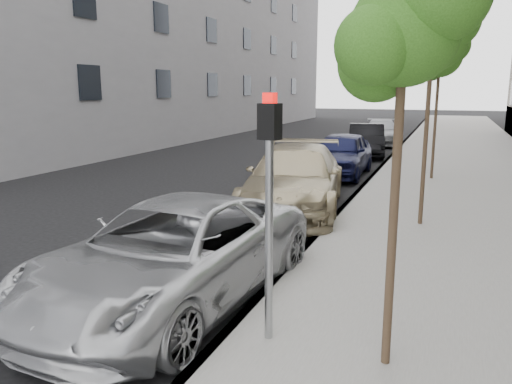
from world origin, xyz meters
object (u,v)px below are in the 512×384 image
Objects in this scene: tree_near at (407,32)px; sedan_rear at (381,132)px; signal_pole at (269,190)px; sedan_black at (366,140)px; minivan at (173,253)px; suv at (295,179)px; sedan_blue at (341,154)px; tree_mid at (434,36)px; tree_far at (441,55)px.

tree_near reaches higher than sedan_rear.
sedan_black is at bearing 109.05° from signal_pole.
tree_near is 0.88× the size of sedan_rear.
minivan is 0.94× the size of suv.
sedan_black is at bearing 99.79° from tree_near.
suv is at bearing -99.48° from sedan_black.
suv is 1.23× the size of sedan_blue.
minivan is 1.19× the size of sedan_black.
tree_mid is 6.50m from tree_far.
minivan is at bearing -97.28° from sedan_rear.
sedan_blue is at bearing 176.03° from tree_far.
tree_near is at bearing -90.00° from tree_far.
sedan_black is at bearing 80.37° from suv.
sedan_blue is (-3.33, 13.23, -2.97)m from tree_near.
sedan_blue reaches higher than minivan.
suv is 1.26× the size of sedan_black.
signal_pole is 19.35m from sedan_black.
tree_far is at bearing 97.02° from signal_pole.
tree_near is at bearing -90.00° from tree_mid.
minivan is at bearing -99.63° from suv.
signal_pole reaches higher than sedan_black.
signal_pole is at bearing -93.02° from sedan_rear.
tree_mid is 1.00× the size of tree_far.
suv is 5.99m from sedan_blue.
minivan is 12.36m from sedan_blue.
minivan reaches higher than sedan_black.
sedan_black reaches higher than sedan_rear.
tree_mid is at bearing 90.00° from tree_near.
minivan is (-3.33, -5.62, -3.58)m from tree_mid.
suv is (-3.33, -5.76, -3.49)m from tree_far.
tree_mid reaches higher than tree_near.
minivan is 18.40m from sedan_black.
minivan is 23.87m from sedan_rear.
tree_mid is at bearing -90.00° from tree_far.
sedan_blue is (-3.33, 0.23, -3.53)m from tree_far.
signal_pole is (-1.49, -6.44, -2.30)m from tree_mid.
sedan_blue is at bearing 80.37° from suv.
minivan is (-3.33, -12.12, -3.58)m from tree_far.
sedan_blue is at bearing 94.47° from minivan.
tree_near is 0.91× the size of sedan_blue.
tree_mid is 0.92× the size of minivan.
sedan_rear is at bearing 80.52° from sedan_black.
tree_mid is at bearing -22.24° from suv.
tree_mid is 4.88m from suv.
sedan_rear is (-1.84, 24.68, -1.32)m from signal_pole.
tree_near is 0.86× the size of tree_far.
sedan_rear is (-0.00, 11.51, -0.09)m from sedan_blue.
tree_near is 0.79× the size of minivan.
signal_pole reaches higher than sedan_blue.
tree_near is 2.29m from signal_pole.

